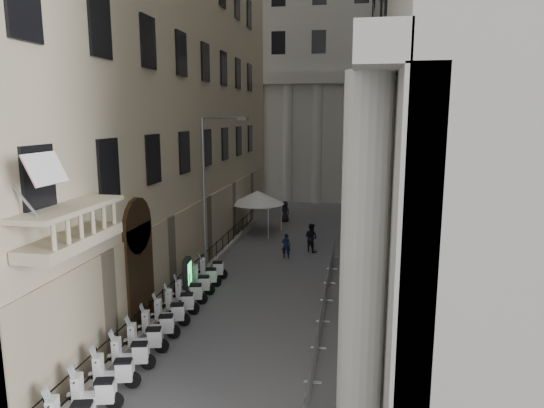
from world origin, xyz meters
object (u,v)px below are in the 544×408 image
Objects in this scene: security_tent at (255,197)px; info_kiosk at (187,277)px; pedestrian_a at (286,246)px; street_lamp at (209,183)px; pedestrian_b at (311,238)px.

security_tent is 13.95m from info_kiosk.
street_lamp is at bearing 44.88° from pedestrian_a.
security_tent is 11.20m from street_lamp.
pedestrian_a is at bearing 86.23° from pedestrian_b.
info_kiosk reaches higher than pedestrian_a.
pedestrian_a is (3.37, -6.62, -1.95)m from security_tent.
info_kiosk is (-0.59, -13.82, -1.79)m from security_tent.
info_kiosk is 0.99× the size of pedestrian_b.
security_tent is at bearing -67.92° from pedestrian_a.
security_tent is 2.54× the size of pedestrian_a.
info_kiosk is at bearing 93.98° from pedestrian_b.
security_tent is 0.46× the size of street_lamp.
pedestrian_a is 2.28m from pedestrian_b.
security_tent is 2.11× the size of pedestrian_b.
info_kiosk is (-0.35, -2.93, -4.37)m from street_lamp.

